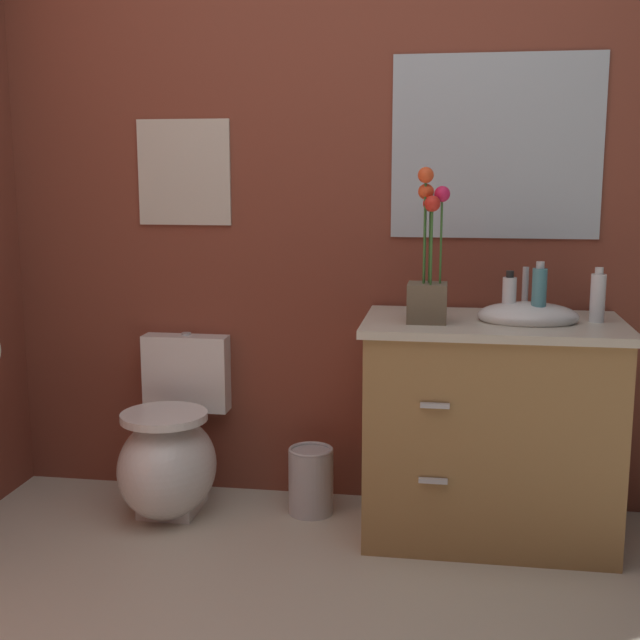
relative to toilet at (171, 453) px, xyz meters
name	(u,v)px	position (x,y,z in m)	size (l,w,h in m)	color
wall_back	(415,199)	(0.94, 0.30, 1.01)	(4.63, 0.05, 2.50)	brown
toilet	(171,453)	(0.00, 0.00, 0.00)	(0.38, 0.59, 0.69)	white
vanity_cabinet	(491,426)	(1.25, -0.03, 0.18)	(0.94, 0.56, 1.00)	#9E7242
flower_vase	(428,276)	(1.01, -0.09, 0.75)	(0.14, 0.14, 0.55)	brown
soap_bottle	(539,295)	(1.40, -0.07, 0.68)	(0.05, 0.05, 0.22)	teal
lotion_bottle	(598,297)	(1.61, 0.00, 0.67)	(0.05, 0.05, 0.20)	white
hand_wash_bottle	(509,298)	(1.30, -0.02, 0.66)	(0.05, 0.05, 0.18)	white
trash_bin	(311,480)	(0.56, 0.07, -0.11)	(0.18, 0.18, 0.27)	#B7B7BC
wall_poster	(184,172)	(0.00, 0.27, 1.11)	(0.39, 0.01, 0.43)	beige
wall_mirror	(496,147)	(1.25, 0.27, 1.21)	(0.80, 0.01, 0.70)	#B2BCC6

